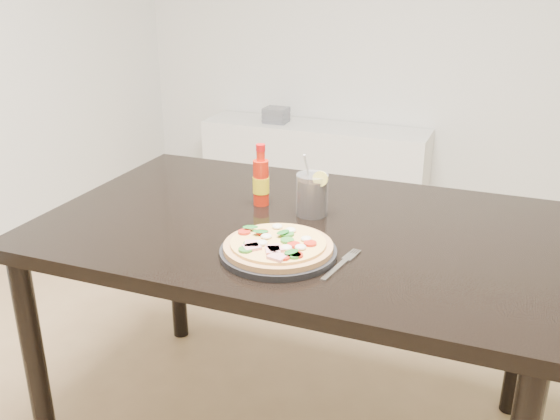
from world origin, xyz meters
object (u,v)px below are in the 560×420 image
(cola_cup, at_px, (312,195))
(media_console, at_px, (314,164))
(pizza, at_px, (278,245))
(dining_table, at_px, (295,249))
(hot_sauce_bottle, at_px, (261,181))
(fork, at_px, (342,263))
(plate, at_px, (278,252))

(cola_cup, distance_m, media_console, 2.16)
(pizza, relative_size, cola_cup, 1.49)
(pizza, distance_m, cola_cup, 0.29)
(dining_table, relative_size, cola_cup, 7.72)
(dining_table, bearing_deg, hot_sauce_bottle, 147.48)
(hot_sauce_bottle, relative_size, cola_cup, 1.02)
(pizza, xyz_separation_m, hot_sauce_bottle, (-0.18, 0.31, 0.05))
(dining_table, distance_m, media_console, 2.19)
(cola_cup, relative_size, fork, 0.96)
(fork, bearing_deg, pizza, -166.83)
(dining_table, height_order, media_console, dining_table)
(dining_table, xyz_separation_m, media_console, (-0.63, 2.06, -0.42))
(plate, height_order, cola_cup, cola_cup)
(pizza, distance_m, media_console, 2.43)
(plate, relative_size, pizza, 1.07)
(dining_table, relative_size, hot_sauce_bottle, 7.54)
(media_console, bearing_deg, plate, -73.83)
(dining_table, bearing_deg, plate, -81.22)
(hot_sauce_bottle, relative_size, media_console, 0.13)
(hot_sauce_bottle, xyz_separation_m, cola_cup, (0.17, -0.02, -0.02))
(plate, xyz_separation_m, hot_sauce_bottle, (-0.18, 0.31, 0.07))
(media_console, bearing_deg, cola_cup, -71.91)
(dining_table, height_order, plate, plate)
(dining_table, xyz_separation_m, hot_sauce_bottle, (-0.14, 0.09, 0.16))
(dining_table, bearing_deg, cola_cup, 72.45)
(plate, xyz_separation_m, pizza, (0.00, -0.00, 0.02))
(plate, xyz_separation_m, fork, (0.16, 0.01, -0.01))
(pizza, distance_m, hot_sauce_bottle, 0.36)
(cola_cup, height_order, media_console, cola_cup)
(cola_cup, bearing_deg, fork, -58.44)
(fork, bearing_deg, cola_cup, 131.18)
(pizza, bearing_deg, media_console, 106.16)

